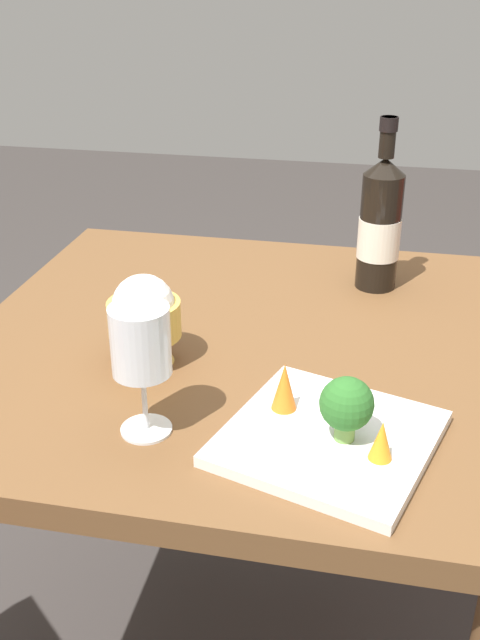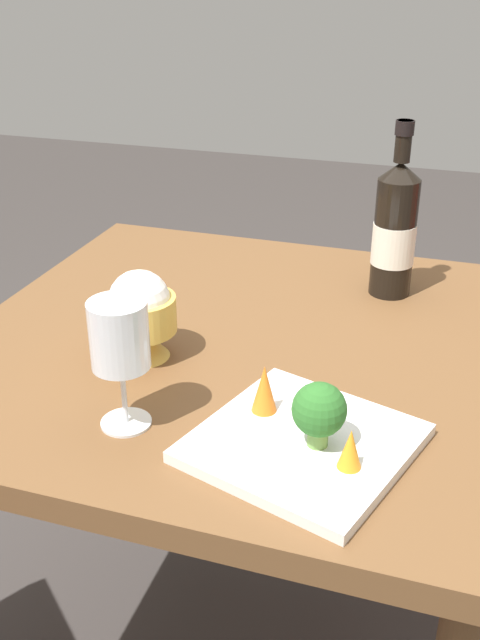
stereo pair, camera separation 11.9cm
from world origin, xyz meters
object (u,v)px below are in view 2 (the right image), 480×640
object	(u,v)px
broccoli_floret	(319,411)
carrot_garnish_left	(350,449)
rice_bowl	(140,313)
wine_glass	(119,338)
serving_plate	(303,443)
wine_bottle	(395,229)
carrot_garnish_right	(264,388)

from	to	relation	value
broccoli_floret	carrot_garnish_left	bearing A→B (deg)	145.12
rice_bowl	broccoli_floret	distance (m)	0.35
rice_bowl	carrot_garnish_left	size ratio (longest dim) A/B	2.72
wine_glass	serving_plate	distance (m)	0.27
broccoli_floret	wine_bottle	bearing A→B (deg)	-91.96
wine_bottle	carrot_garnish_left	bearing A→B (deg)	92.83
wine_bottle	carrot_garnish_right	size ratio (longest dim) A/B	4.63
carrot_garnish_left	carrot_garnish_right	xyz separation A→B (m)	(0.13, -0.08, 0.01)
wine_glass	broccoli_floret	size ratio (longest dim) A/B	2.09
wine_bottle	carrot_garnish_right	distance (m)	0.49
wine_glass	rice_bowl	distance (m)	0.19
broccoli_floret	rice_bowl	bearing A→B (deg)	-27.72
wine_glass	carrot_garnish_left	bearing A→B (deg)	176.16
wine_glass	carrot_garnish_right	world-z (taller)	wine_glass
rice_bowl	broccoli_floret	bearing A→B (deg)	152.28
broccoli_floret	carrot_garnish_left	world-z (taller)	broccoli_floret
wine_glass	carrot_garnish_right	distance (m)	0.20
carrot_garnish_right	wine_glass	bearing A→B (deg)	20.58
rice_bowl	serving_plate	xyz separation A→B (m)	(-0.29, 0.16, -0.07)
serving_plate	carrot_garnish_left	distance (m)	0.08
wine_glass	carrot_garnish_left	distance (m)	0.32
wine_bottle	serving_plate	xyz separation A→B (m)	(0.04, 0.51, -0.11)
broccoli_floret	carrot_garnish_right	distance (m)	0.10
broccoli_floret	serving_plate	bearing A→B (deg)	-23.11
rice_bowl	serving_plate	distance (m)	0.34
carrot_garnish_left	carrot_garnish_right	size ratio (longest dim) A/B	0.77
serving_plate	carrot_garnish_right	xyz separation A→B (m)	(0.07, -0.04, 0.04)
wine_glass	serving_plate	world-z (taller)	wine_glass
serving_plate	carrot_garnish_left	xyz separation A→B (m)	(-0.07, 0.04, 0.03)
serving_plate	wine_bottle	bearing A→B (deg)	-94.18
wine_glass	carrot_garnish_right	bearing A→B (deg)	-159.42
wine_glass	carrot_garnish_right	xyz separation A→B (m)	(-0.17, -0.06, -0.08)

